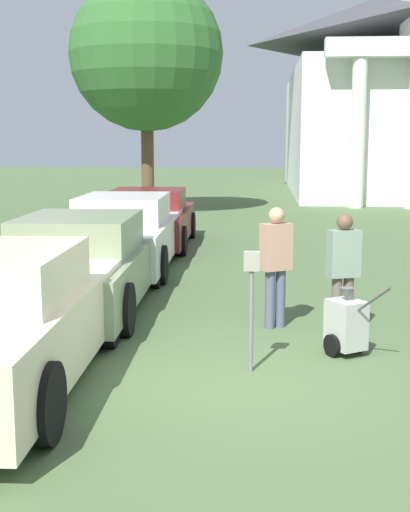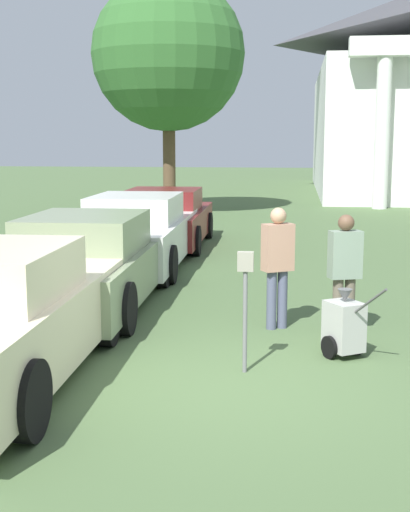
{
  "view_description": "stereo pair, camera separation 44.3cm",
  "coord_description": "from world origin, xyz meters",
  "px_view_note": "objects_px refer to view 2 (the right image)",
  "views": [
    {
      "loc": [
        0.18,
        -7.42,
        2.64
      ],
      "look_at": [
        -0.56,
        1.89,
        1.1
      ],
      "focal_mm": 50.0,
      "sensor_mm": 36.0,
      "label": 1
    },
    {
      "loc": [
        0.62,
        -7.38,
        2.64
      ],
      "look_at": [
        -0.56,
        1.89,
        1.1
      ],
      "focal_mm": 50.0,
      "sensor_mm": 36.0,
      "label": 2
    }
  ],
  "objects_px": {
    "parked_car_white": "(138,234)",
    "parked_car_sage": "(88,264)",
    "person_supervisor": "(345,268)",
    "equipment_cart": "(344,326)",
    "parked_car_maroon": "(165,219)",
    "person_worker": "(278,260)",
    "parking_meter": "(245,289)"
  },
  "relations": [
    {
      "from": "parked_car_sage",
      "to": "equipment_cart",
      "type": "height_order",
      "value": "parked_car_sage"
    },
    {
      "from": "parked_car_white",
      "to": "person_worker",
      "type": "height_order",
      "value": "person_worker"
    },
    {
      "from": "person_supervisor",
      "to": "parked_car_white",
      "type": "bearing_deg",
      "value": -68.74
    },
    {
      "from": "parked_car_sage",
      "to": "person_worker",
      "type": "height_order",
      "value": "person_worker"
    },
    {
      "from": "parked_car_white",
      "to": "person_worker",
      "type": "relative_size",
      "value": 3.1
    },
    {
      "from": "parked_car_sage",
      "to": "parked_car_maroon",
      "type": "bearing_deg",
      "value": 88.5
    },
    {
      "from": "parked_car_maroon",
      "to": "equipment_cart",
      "type": "distance_m",
      "value": 9.56
    },
    {
      "from": "parked_car_maroon",
      "to": "equipment_cart",
      "type": "xyz_separation_m",
      "value": [
        3.84,
        -8.75,
        -0.28
      ]
    },
    {
      "from": "parked_car_sage",
      "to": "person_worker",
      "type": "xyz_separation_m",
      "value": [
        2.99,
        -0.92,
        0.28
      ]
    },
    {
      "from": "parked_car_white",
      "to": "parking_meter",
      "type": "xyz_separation_m",
      "value": [
        2.68,
        -6.43,
        0.26
      ]
    },
    {
      "from": "parked_car_sage",
      "to": "equipment_cart",
      "type": "distance_m",
      "value": 4.4
    },
    {
      "from": "parked_car_sage",
      "to": "parked_car_white",
      "type": "height_order",
      "value": "parked_car_white"
    },
    {
      "from": "person_worker",
      "to": "person_supervisor",
      "type": "bearing_deg",
      "value": 132.06
    },
    {
      "from": "person_worker",
      "to": "person_supervisor",
      "type": "xyz_separation_m",
      "value": [
        0.9,
        -0.3,
        -0.03
      ]
    },
    {
      "from": "parked_car_maroon",
      "to": "equipment_cart",
      "type": "relative_size",
      "value": 4.81
    },
    {
      "from": "parked_car_maroon",
      "to": "person_supervisor",
      "type": "height_order",
      "value": "person_supervisor"
    },
    {
      "from": "parked_car_maroon",
      "to": "parking_meter",
      "type": "bearing_deg",
      "value": -75.74
    },
    {
      "from": "person_supervisor",
      "to": "equipment_cart",
      "type": "xyz_separation_m",
      "value": [
        -0.05,
        -0.92,
        -0.55
      ]
    },
    {
      "from": "parked_car_sage",
      "to": "parking_meter",
      "type": "relative_size",
      "value": 3.7
    },
    {
      "from": "parked_car_maroon",
      "to": "parked_car_sage",
      "type": "bearing_deg",
      "value": -91.5
    },
    {
      "from": "parked_car_maroon",
      "to": "person_supervisor",
      "type": "relative_size",
      "value": 2.9
    },
    {
      "from": "parked_car_white",
      "to": "equipment_cart",
      "type": "bearing_deg",
      "value": -57.49
    },
    {
      "from": "parked_car_white",
      "to": "parked_car_maroon",
      "type": "relative_size",
      "value": 1.1
    },
    {
      "from": "parked_car_white",
      "to": "parked_car_maroon",
      "type": "xyz_separation_m",
      "value": [
        -0.0,
        3.06,
        -0.05
      ]
    },
    {
      "from": "parked_car_white",
      "to": "parking_meter",
      "type": "bearing_deg",
      "value": -68.88
    },
    {
      "from": "parked_car_sage",
      "to": "parked_car_maroon",
      "type": "relative_size",
      "value": 1.08
    },
    {
      "from": "parked_car_sage",
      "to": "equipment_cart",
      "type": "relative_size",
      "value": 5.18
    },
    {
      "from": "parked_car_white",
      "to": "parked_car_sage",
      "type": "bearing_deg",
      "value": -91.5
    },
    {
      "from": "parked_car_maroon",
      "to": "equipment_cart",
      "type": "height_order",
      "value": "parked_car_maroon"
    },
    {
      "from": "parking_meter",
      "to": "parked_car_white",
      "type": "bearing_deg",
      "value": 112.62
    },
    {
      "from": "parking_meter",
      "to": "person_supervisor",
      "type": "distance_m",
      "value": 2.06
    },
    {
      "from": "parking_meter",
      "to": "person_worker",
      "type": "distance_m",
      "value": 1.99
    }
  ]
}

